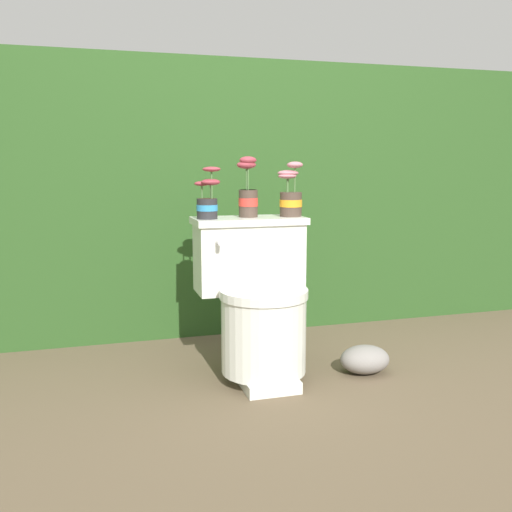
{
  "coord_description": "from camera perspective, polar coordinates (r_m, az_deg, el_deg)",
  "views": [
    {
      "loc": [
        -0.75,
        -2.21,
        0.92
      ],
      "look_at": [
        -0.06,
        0.12,
        0.53
      ],
      "focal_mm": 40.0,
      "sensor_mm": 36.0,
      "label": 1
    }
  ],
  "objects": [
    {
      "name": "hedge_backdrop",
      "position": [
        3.57,
        -4.26,
        6.13
      ],
      "size": [
        3.85,
        1.09,
        1.46
      ],
      "color": "#284C1E",
      "rests_on": "ground"
    },
    {
      "name": "potted_plant_midleft",
      "position": [
        2.56,
        -0.81,
        6.22
      ],
      "size": [
        0.1,
        0.09,
        0.27
      ],
      "color": "#47382D",
      "rests_on": "toilet"
    },
    {
      "name": "ground_plane",
      "position": [
        2.51,
        2.19,
        -12.34
      ],
      "size": [
        12.0,
        12.0,
        0.0
      ],
      "primitive_type": "plane",
      "color": "brown"
    },
    {
      "name": "garden_stone",
      "position": [
        2.62,
        10.82,
        -10.12
      ],
      "size": [
        0.22,
        0.18,
        0.12
      ],
      "color": "gray",
      "rests_on": "ground"
    },
    {
      "name": "potted_plant_middle",
      "position": [
        2.6,
        3.47,
        5.96
      ],
      "size": [
        0.11,
        0.1,
        0.25
      ],
      "color": "#47382D",
      "rests_on": "toilet"
    },
    {
      "name": "toilet",
      "position": [
        2.48,
        0.14,
        -4.44
      ],
      "size": [
        0.5,
        0.53,
        0.69
      ],
      "color": "silver",
      "rests_on": "ground"
    },
    {
      "name": "potted_plant_left",
      "position": [
        2.49,
        -4.87,
        5.51
      ],
      "size": [
        0.11,
        0.1,
        0.22
      ],
      "color": "#262628",
      "rests_on": "toilet"
    }
  ]
}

